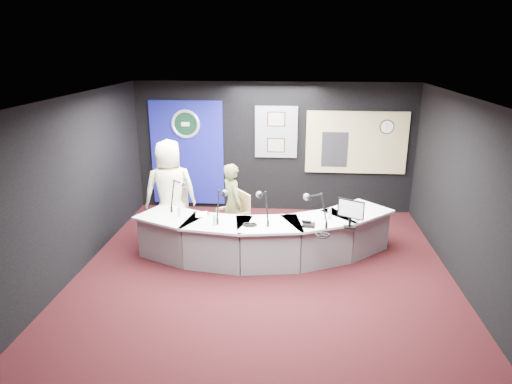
# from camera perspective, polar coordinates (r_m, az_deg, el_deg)

# --- Properties ---
(ground) EXTENTS (6.00, 6.00, 0.00)m
(ground) POSITION_cam_1_polar(r_m,az_deg,el_deg) (7.55, 1.02, -9.89)
(ground) COLOR black
(ground) RESTS_ON ground
(ceiling) EXTENTS (6.00, 6.00, 0.02)m
(ceiling) POSITION_cam_1_polar(r_m,az_deg,el_deg) (6.72, 1.15, 11.73)
(ceiling) COLOR silver
(ceiling) RESTS_ON ground
(wall_back) EXTENTS (6.00, 0.02, 2.80)m
(wall_back) POSITION_cam_1_polar(r_m,az_deg,el_deg) (9.91, 2.23, 5.54)
(wall_back) COLOR black
(wall_back) RESTS_ON ground
(wall_front) EXTENTS (6.00, 0.02, 2.80)m
(wall_front) POSITION_cam_1_polar(r_m,az_deg,el_deg) (4.26, -1.63, -12.03)
(wall_front) COLOR black
(wall_front) RESTS_ON ground
(wall_left) EXTENTS (0.02, 6.00, 2.80)m
(wall_left) POSITION_cam_1_polar(r_m,az_deg,el_deg) (7.79, -21.52, 0.82)
(wall_left) COLOR black
(wall_left) RESTS_ON ground
(wall_right) EXTENTS (0.02, 6.00, 2.80)m
(wall_right) POSITION_cam_1_polar(r_m,az_deg,el_deg) (7.46, 24.76, -0.33)
(wall_right) COLOR black
(wall_right) RESTS_ON ground
(broadcast_desk) EXTENTS (4.50, 1.90, 0.75)m
(broadcast_desk) POSITION_cam_1_polar(r_m,az_deg,el_deg) (7.89, 0.94, -5.60)
(broadcast_desk) COLOR silver
(broadcast_desk) RESTS_ON ground
(backdrop_panel) EXTENTS (1.60, 0.05, 2.30)m
(backdrop_panel) POSITION_cam_1_polar(r_m,az_deg,el_deg) (10.17, -8.58, 4.82)
(backdrop_panel) COLOR navy
(backdrop_panel) RESTS_ON wall_back
(agency_seal) EXTENTS (0.63, 0.07, 0.63)m
(agency_seal) POSITION_cam_1_polar(r_m,az_deg,el_deg) (10.01, -8.81, 8.39)
(agency_seal) COLOR silver
(agency_seal) RESTS_ON backdrop_panel
(seal_center) EXTENTS (0.48, 0.01, 0.48)m
(seal_center) POSITION_cam_1_polar(r_m,az_deg,el_deg) (10.01, -8.80, 8.39)
(seal_center) COLOR black
(seal_center) RESTS_ON backdrop_panel
(pinboard) EXTENTS (0.90, 0.04, 1.10)m
(pinboard) POSITION_cam_1_polar(r_m,az_deg,el_deg) (9.81, 2.54, 7.50)
(pinboard) COLOR slate
(pinboard) RESTS_ON wall_back
(framed_photo_upper) EXTENTS (0.34, 0.02, 0.27)m
(framed_photo_upper) POSITION_cam_1_polar(r_m,az_deg,el_deg) (9.73, 2.55, 9.09)
(framed_photo_upper) COLOR #81705E
(framed_photo_upper) RESTS_ON pinboard
(framed_photo_lower) EXTENTS (0.34, 0.02, 0.27)m
(framed_photo_lower) POSITION_cam_1_polar(r_m,az_deg,el_deg) (9.83, 2.51, 5.86)
(framed_photo_lower) COLOR #81705E
(framed_photo_lower) RESTS_ON pinboard
(booth_window_frame) EXTENTS (2.12, 0.06, 1.32)m
(booth_window_frame) POSITION_cam_1_polar(r_m,az_deg,el_deg) (9.92, 12.43, 6.04)
(booth_window_frame) COLOR tan
(booth_window_frame) RESTS_ON wall_back
(booth_glow) EXTENTS (2.00, 0.02, 1.20)m
(booth_glow) POSITION_cam_1_polar(r_m,az_deg,el_deg) (9.92, 12.44, 6.03)
(booth_glow) COLOR #FFDDA1
(booth_glow) RESTS_ON booth_window_frame
(equipment_rack) EXTENTS (0.55, 0.02, 0.75)m
(equipment_rack) POSITION_cam_1_polar(r_m,az_deg,el_deg) (9.88, 9.80, 5.26)
(equipment_rack) COLOR black
(equipment_rack) RESTS_ON booth_window_frame
(wall_clock) EXTENTS (0.28, 0.01, 0.28)m
(wall_clock) POSITION_cam_1_polar(r_m,az_deg,el_deg) (9.93, 16.05, 7.83)
(wall_clock) COLOR white
(wall_clock) RESTS_ON booth_window_frame
(armchair_left) EXTENTS (0.53, 0.53, 0.85)m
(armchair_left) POSITION_cam_1_polar(r_m,az_deg,el_deg) (8.71, -10.49, -3.24)
(armchair_left) COLOR tan
(armchair_left) RESTS_ON ground
(armchair_right) EXTENTS (0.68, 0.68, 0.86)m
(armchair_right) POSITION_cam_1_polar(r_m,az_deg,el_deg) (8.42, -2.90, -3.64)
(armchair_right) COLOR tan
(armchair_right) RESTS_ON ground
(draped_jacket) EXTENTS (0.51, 0.15, 0.70)m
(draped_jacket) POSITION_cam_1_polar(r_m,az_deg,el_deg) (8.86, -10.11, -1.49)
(draped_jacket) COLOR #686458
(draped_jacket) RESTS_ON armchair_left
(person_man) EXTENTS (1.08, 0.87, 1.92)m
(person_man) POSITION_cam_1_polar(r_m,az_deg,el_deg) (8.53, -10.69, 0.11)
(person_man) COLOR #F1E9C1
(person_man) RESTS_ON ground
(person_woman) EXTENTS (0.60, 0.66, 1.52)m
(person_woman) POSITION_cam_1_polar(r_m,az_deg,el_deg) (8.30, -2.93, -1.54)
(person_woman) COLOR brown
(person_woman) RESTS_ON ground
(computer_monitor) EXTENTS (0.43, 0.25, 0.32)m
(computer_monitor) POSITION_cam_1_polar(r_m,az_deg,el_deg) (7.32, 11.75, -2.06)
(computer_monitor) COLOR black
(computer_monitor) RESTS_ON broadcast_desk
(desk_phone) EXTENTS (0.21, 0.18, 0.05)m
(desk_phone) POSITION_cam_1_polar(r_m,az_deg,el_deg) (7.37, 6.61, -4.12)
(desk_phone) COLOR black
(desk_phone) RESTS_ON broadcast_desk
(headphones_near) EXTENTS (0.24, 0.24, 0.04)m
(headphones_near) POSITION_cam_1_polar(r_m,az_deg,el_deg) (7.05, 8.31, -5.31)
(headphones_near) COLOR black
(headphones_near) RESTS_ON broadcast_desk
(headphones_far) EXTENTS (0.21, 0.21, 0.03)m
(headphones_far) POSITION_cam_1_polar(r_m,az_deg,el_deg) (7.35, -0.78, -4.09)
(headphones_far) COLOR black
(headphones_far) RESTS_ON broadcast_desk
(paper_stack) EXTENTS (0.25, 0.32, 0.00)m
(paper_stack) POSITION_cam_1_polar(r_m,az_deg,el_deg) (7.89, -6.81, -2.78)
(paper_stack) COLOR white
(paper_stack) RESTS_ON broadcast_desk
(notepad) EXTENTS (0.28, 0.35, 0.00)m
(notepad) POSITION_cam_1_polar(r_m,az_deg,el_deg) (7.20, -1.29, -4.71)
(notepad) COLOR white
(notepad) RESTS_ON broadcast_desk
(boom_mic_a) EXTENTS (0.20, 0.73, 0.60)m
(boom_mic_a) POSITION_cam_1_polar(r_m,az_deg,el_deg) (8.24, -9.80, 0.19)
(boom_mic_a) COLOR black
(boom_mic_a) RESTS_ON broadcast_desk
(boom_mic_b) EXTENTS (0.16, 0.74, 0.60)m
(boom_mic_b) POSITION_cam_1_polar(r_m,az_deg,el_deg) (7.61, -4.39, -1.10)
(boom_mic_b) COLOR black
(boom_mic_b) RESTS_ON broadcast_desk
(boom_mic_c) EXTENTS (0.31, 0.71, 0.60)m
(boom_mic_c) POSITION_cam_1_polar(r_m,az_deg,el_deg) (7.50, 0.94, -1.33)
(boom_mic_c) COLOR black
(boom_mic_c) RESTS_ON broadcast_desk
(boom_mic_d) EXTENTS (0.43, 0.66, 0.60)m
(boom_mic_d) POSITION_cam_1_polar(r_m,az_deg,el_deg) (7.47, 7.55, -1.57)
(boom_mic_d) COLOR black
(boom_mic_d) RESTS_ON broadcast_desk
(water_bottles) EXTENTS (3.05, 0.52, 0.18)m
(water_bottles) POSITION_cam_1_polar(r_m,az_deg,el_deg) (7.49, 1.32, -3.07)
(water_bottles) COLOR silver
(water_bottles) RESTS_ON broadcast_desk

